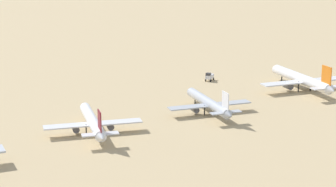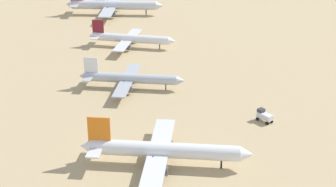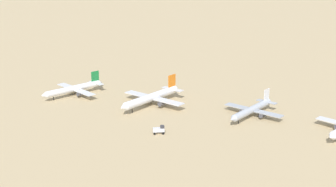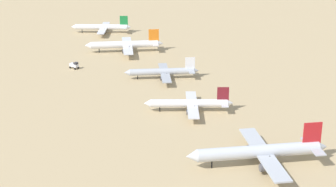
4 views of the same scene
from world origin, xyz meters
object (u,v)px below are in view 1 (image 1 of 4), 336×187
service_truck (209,76)px  parked_jet_1 (302,79)px  parked_jet_3 (93,122)px  parked_jet_2 (209,103)px

service_truck → parked_jet_1: bearing=-139.1°
parked_jet_3 → service_truck: parked_jet_3 is taller
parked_jet_1 → parked_jet_3: 100.32m
parked_jet_1 → parked_jet_3: parked_jet_1 is taller
parked_jet_3 → service_truck: bearing=-55.2°
service_truck → parked_jet_2: bearing=150.8°
parked_jet_3 → service_truck: (49.71, -71.56, -1.83)m
parked_jet_3 → service_truck: 87.15m
parked_jet_1 → service_truck: 41.43m
parked_jet_2 → service_truck: parked_jet_2 is taller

